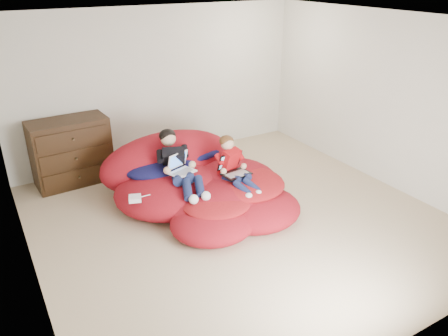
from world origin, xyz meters
TOP-DOWN VIEW (x-y plane):
  - room_shell at (0.00, 0.00)m, footprint 5.10×5.10m
  - dresser at (-1.60, 2.20)m, footprint 1.15×0.65m
  - beanbag_pile at (-0.23, 0.70)m, footprint 2.39×2.42m
  - cream_pillow at (-0.81, 1.44)m, footprint 0.49×0.31m
  - older_boy at (-0.52, 0.72)m, footprint 0.41×1.11m
  - younger_boy at (0.14, 0.37)m, footprint 0.35×0.83m
  - laptop_white at (-0.52, 0.63)m, footprint 0.39×0.39m
  - laptop_black at (0.14, 0.37)m, footprint 0.39×0.39m
  - power_adapter at (-1.23, 0.47)m, footprint 0.19×0.19m

SIDE VIEW (x-z plane):
  - room_shell at x=0.00m, z-range -1.17..1.60m
  - beanbag_pile at x=-0.23m, z-range -0.20..0.73m
  - power_adapter at x=-1.23m, z-range 0.39..0.45m
  - dresser at x=-1.60m, z-range 0.00..1.00m
  - laptop_black at x=0.14m, z-range 0.43..0.69m
  - younger_boy at x=0.14m, z-range 0.29..0.94m
  - cream_pillow at x=-0.81m, z-range 0.46..0.78m
  - laptop_white at x=-0.52m, z-range 0.51..0.74m
  - older_boy at x=-0.52m, z-range 0.33..1.01m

